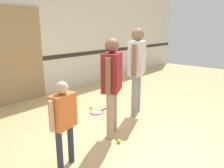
{
  "coord_description": "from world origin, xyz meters",
  "views": [
    {
      "loc": [
        -2.67,
        -2.38,
        1.83
      ],
      "look_at": [
        0.02,
        -0.1,
        0.92
      ],
      "focal_mm": 35.0,
      "sensor_mm": 36.0,
      "label": 1
    }
  ],
  "objects_px": {
    "racket_spare_on_floor": "(97,112)",
    "tennis_ball_by_spare_racket": "(91,108)",
    "person_student_left": "(63,115)",
    "person_instructor": "(112,77)",
    "person_student_right": "(137,62)",
    "tennis_ball_near_instructor": "(119,141)",
    "tennis_ball_stray_left": "(107,104)"
  },
  "relations": [
    {
      "from": "racket_spare_on_floor",
      "to": "tennis_ball_by_spare_racket",
      "type": "height_order",
      "value": "tennis_ball_by_spare_racket"
    },
    {
      "from": "person_student_left",
      "to": "tennis_ball_by_spare_racket",
      "type": "xyz_separation_m",
      "value": [
        1.73,
        1.28,
        -0.7
      ]
    },
    {
      "from": "person_instructor",
      "to": "tennis_ball_by_spare_racket",
      "type": "relative_size",
      "value": 25.32
    },
    {
      "from": "person_student_right",
      "to": "tennis_ball_near_instructor",
      "type": "bearing_deg",
      "value": 1.02
    },
    {
      "from": "racket_spare_on_floor",
      "to": "tennis_ball_by_spare_racket",
      "type": "relative_size",
      "value": 8.11
    },
    {
      "from": "tennis_ball_near_instructor",
      "to": "tennis_ball_stray_left",
      "type": "height_order",
      "value": "same"
    },
    {
      "from": "person_instructor",
      "to": "tennis_ball_near_instructor",
      "type": "distance_m",
      "value": 1.05
    },
    {
      "from": "tennis_ball_stray_left",
      "to": "tennis_ball_by_spare_racket",
      "type": "bearing_deg",
      "value": 159.8
    },
    {
      "from": "tennis_ball_stray_left",
      "to": "person_instructor",
      "type": "bearing_deg",
      "value": -135.41
    },
    {
      "from": "racket_spare_on_floor",
      "to": "person_student_right",
      "type": "bearing_deg",
      "value": -51.83
    },
    {
      "from": "person_student_left",
      "to": "tennis_ball_stray_left",
      "type": "xyz_separation_m",
      "value": [
        2.13,
        1.13,
        -0.7
      ]
    },
    {
      "from": "person_instructor",
      "to": "tennis_ball_near_instructor",
      "type": "height_order",
      "value": "person_instructor"
    },
    {
      "from": "person_student_left",
      "to": "tennis_ball_near_instructor",
      "type": "xyz_separation_m",
      "value": [
        0.93,
        -0.18,
        -0.7
      ]
    },
    {
      "from": "tennis_ball_near_instructor",
      "to": "tennis_ball_stray_left",
      "type": "distance_m",
      "value": 1.77
    },
    {
      "from": "tennis_ball_near_instructor",
      "to": "tennis_ball_by_spare_racket",
      "type": "bearing_deg",
      "value": 61.41
    },
    {
      "from": "person_student_left",
      "to": "person_instructor",
      "type": "bearing_deg",
      "value": -3.45
    },
    {
      "from": "person_instructor",
      "to": "tennis_ball_stray_left",
      "type": "distance_m",
      "value": 1.77
    },
    {
      "from": "racket_spare_on_floor",
      "to": "person_instructor",
      "type": "bearing_deg",
      "value": -122.46
    },
    {
      "from": "tennis_ball_by_spare_racket",
      "to": "racket_spare_on_floor",
      "type": "bearing_deg",
      "value": -103.4
    },
    {
      "from": "person_student_left",
      "to": "tennis_ball_near_instructor",
      "type": "height_order",
      "value": "person_student_left"
    },
    {
      "from": "tennis_ball_near_instructor",
      "to": "tennis_ball_stray_left",
      "type": "bearing_deg",
      "value": 47.45
    },
    {
      "from": "person_instructor",
      "to": "racket_spare_on_floor",
      "type": "height_order",
      "value": "person_instructor"
    },
    {
      "from": "racket_spare_on_floor",
      "to": "tennis_ball_by_spare_racket",
      "type": "xyz_separation_m",
      "value": [
        0.06,
        0.26,
        0.02
      ]
    },
    {
      "from": "person_student_right",
      "to": "tennis_ball_stray_left",
      "type": "height_order",
      "value": "person_student_right"
    },
    {
      "from": "person_instructor",
      "to": "person_student_left",
      "type": "xyz_separation_m",
      "value": [
        -1.09,
        -0.11,
        -0.3
      ]
    },
    {
      "from": "person_student_left",
      "to": "tennis_ball_by_spare_racket",
      "type": "bearing_deg",
      "value": 27.58
    },
    {
      "from": "person_instructor",
      "to": "racket_spare_on_floor",
      "type": "bearing_deg",
      "value": 30.75
    },
    {
      "from": "racket_spare_on_floor",
      "to": "tennis_ball_stray_left",
      "type": "distance_m",
      "value": 0.48
    },
    {
      "from": "person_student_left",
      "to": "person_student_right",
      "type": "height_order",
      "value": "person_student_right"
    },
    {
      "from": "tennis_ball_by_spare_racket",
      "to": "tennis_ball_stray_left",
      "type": "relative_size",
      "value": 1.0
    },
    {
      "from": "racket_spare_on_floor",
      "to": "tennis_ball_near_instructor",
      "type": "bearing_deg",
      "value": -121.91
    },
    {
      "from": "tennis_ball_stray_left",
      "to": "tennis_ball_near_instructor",
      "type": "bearing_deg",
      "value": -132.55
    }
  ]
}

